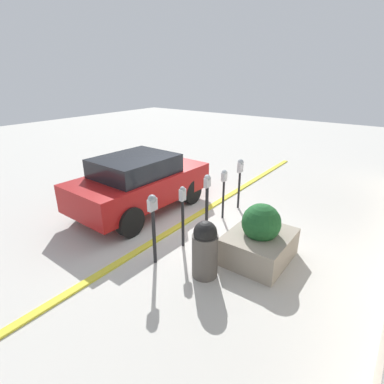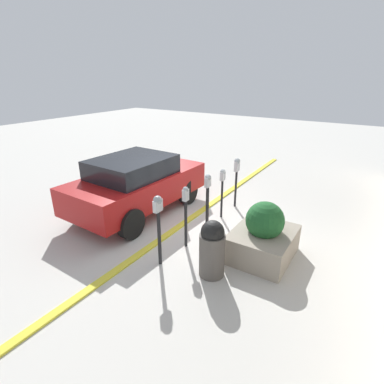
{
  "view_description": "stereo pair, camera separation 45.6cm",
  "coord_description": "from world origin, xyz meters",
  "px_view_note": "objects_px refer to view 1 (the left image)",
  "views": [
    {
      "loc": [
        -5.37,
        -4.13,
        3.57
      ],
      "look_at": [
        0.0,
        -0.15,
        0.92
      ],
      "focal_mm": 28.0,
      "sensor_mm": 36.0,
      "label": 1
    },
    {
      "loc": [
        -5.63,
        -3.75,
        3.57
      ],
      "look_at": [
        0.0,
        -0.15,
        0.92
      ],
      "focal_mm": 28.0,
      "sensor_mm": 36.0,
      "label": 2
    }
  ],
  "objects_px": {
    "parking_meter_middle": "(207,195)",
    "trash_bin": "(205,249)",
    "parking_meter_second": "(183,208)",
    "parking_meter_fourth": "(224,185)",
    "parking_meter_farthest": "(240,172)",
    "planter_box": "(260,239)",
    "parked_car_front": "(140,182)",
    "parking_meter_nearest": "(153,216)"
  },
  "relations": [
    {
      "from": "parking_meter_second",
      "to": "parking_meter_fourth",
      "type": "relative_size",
      "value": 1.06
    },
    {
      "from": "parking_meter_nearest",
      "to": "parking_meter_fourth",
      "type": "distance_m",
      "value": 2.53
    },
    {
      "from": "parking_meter_middle",
      "to": "trash_bin",
      "type": "distance_m",
      "value": 1.8
    },
    {
      "from": "parking_meter_second",
      "to": "trash_bin",
      "type": "distance_m",
      "value": 1.17
    },
    {
      "from": "planter_box",
      "to": "trash_bin",
      "type": "relative_size",
      "value": 1.25
    },
    {
      "from": "parking_meter_second",
      "to": "parked_car_front",
      "type": "bearing_deg",
      "value": 69.67
    },
    {
      "from": "parking_meter_middle",
      "to": "parked_car_front",
      "type": "xyz_separation_m",
      "value": [
        -0.13,
        2.12,
        -0.1
      ]
    },
    {
      "from": "parking_meter_nearest",
      "to": "parking_meter_fourth",
      "type": "xyz_separation_m",
      "value": [
        2.53,
        -0.06,
        -0.1
      ]
    },
    {
      "from": "parking_meter_fourth",
      "to": "parked_car_front",
      "type": "xyz_separation_m",
      "value": [
        -0.92,
        2.1,
        -0.11
      ]
    },
    {
      "from": "parking_meter_nearest",
      "to": "parking_meter_second",
      "type": "xyz_separation_m",
      "value": [
        0.83,
        -0.07,
        -0.12
      ]
    },
    {
      "from": "parking_meter_fourth",
      "to": "parking_meter_farthest",
      "type": "height_order",
      "value": "parking_meter_farthest"
    },
    {
      "from": "parking_meter_fourth",
      "to": "parking_meter_farthest",
      "type": "xyz_separation_m",
      "value": [
        0.84,
        -0.01,
        0.11
      ]
    },
    {
      "from": "parking_meter_farthest",
      "to": "parked_car_front",
      "type": "xyz_separation_m",
      "value": [
        -1.76,
        2.1,
        -0.22
      ]
    },
    {
      "from": "parking_meter_fourth",
      "to": "parking_meter_middle",
      "type": "bearing_deg",
      "value": -178.58
    },
    {
      "from": "planter_box",
      "to": "parked_car_front",
      "type": "height_order",
      "value": "parked_car_front"
    },
    {
      "from": "parking_meter_nearest",
      "to": "trash_bin",
      "type": "distance_m",
      "value": 1.16
    },
    {
      "from": "parking_meter_middle",
      "to": "parking_meter_fourth",
      "type": "relative_size",
      "value": 1.07
    },
    {
      "from": "parking_meter_nearest",
      "to": "parking_meter_second",
      "type": "distance_m",
      "value": 0.84
    },
    {
      "from": "parking_meter_farthest",
      "to": "parked_car_front",
      "type": "distance_m",
      "value": 2.75
    },
    {
      "from": "parking_meter_middle",
      "to": "planter_box",
      "type": "xyz_separation_m",
      "value": [
        -0.38,
        -1.54,
        -0.46
      ]
    },
    {
      "from": "parking_meter_second",
      "to": "parking_meter_middle",
      "type": "bearing_deg",
      "value": -0.7
    },
    {
      "from": "parked_car_front",
      "to": "trash_bin",
      "type": "distance_m",
      "value": 3.36
    },
    {
      "from": "planter_box",
      "to": "parking_meter_fourth",
      "type": "bearing_deg",
      "value": 53.05
    },
    {
      "from": "parking_meter_farthest",
      "to": "trash_bin",
      "type": "relative_size",
      "value": 1.26
    },
    {
      "from": "parked_car_front",
      "to": "parking_meter_second",
      "type": "bearing_deg",
      "value": -108.56
    },
    {
      "from": "parking_meter_fourth",
      "to": "planter_box",
      "type": "height_order",
      "value": "parking_meter_fourth"
    },
    {
      "from": "parked_car_front",
      "to": "parking_meter_nearest",
      "type": "bearing_deg",
      "value": -126.52
    },
    {
      "from": "parking_meter_middle",
      "to": "parking_meter_nearest",
      "type": "bearing_deg",
      "value": 177.33
    },
    {
      "from": "parking_meter_second",
      "to": "parking_meter_fourth",
      "type": "bearing_deg",
      "value": 0.29
    },
    {
      "from": "parking_meter_second",
      "to": "parking_meter_farthest",
      "type": "relative_size",
      "value": 0.99
    },
    {
      "from": "parking_meter_nearest",
      "to": "planter_box",
      "type": "distance_m",
      "value": 2.19
    },
    {
      "from": "parking_meter_nearest",
      "to": "parking_meter_middle",
      "type": "bearing_deg",
      "value": -2.67
    },
    {
      "from": "parking_meter_fourth",
      "to": "trash_bin",
      "type": "bearing_deg",
      "value": -156.83
    },
    {
      "from": "parking_meter_middle",
      "to": "parking_meter_second",
      "type": "bearing_deg",
      "value": 179.3
    },
    {
      "from": "planter_box",
      "to": "parking_meter_second",
      "type": "bearing_deg",
      "value": 108.76
    },
    {
      "from": "parking_meter_farthest",
      "to": "parked_car_front",
      "type": "bearing_deg",
      "value": 129.9
    },
    {
      "from": "parking_meter_second",
      "to": "planter_box",
      "type": "relative_size",
      "value": 0.99
    },
    {
      "from": "parking_meter_fourth",
      "to": "trash_bin",
      "type": "relative_size",
      "value": 1.18
    },
    {
      "from": "parking_meter_nearest",
      "to": "parking_meter_middle",
      "type": "height_order",
      "value": "parking_meter_nearest"
    },
    {
      "from": "parking_meter_second",
      "to": "parked_car_front",
      "type": "xyz_separation_m",
      "value": [
        0.78,
        2.1,
        -0.09
      ]
    },
    {
      "from": "parking_meter_middle",
      "to": "planter_box",
      "type": "bearing_deg",
      "value": -103.82
    },
    {
      "from": "parking_meter_fourth",
      "to": "parked_car_front",
      "type": "distance_m",
      "value": 2.29
    }
  ]
}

